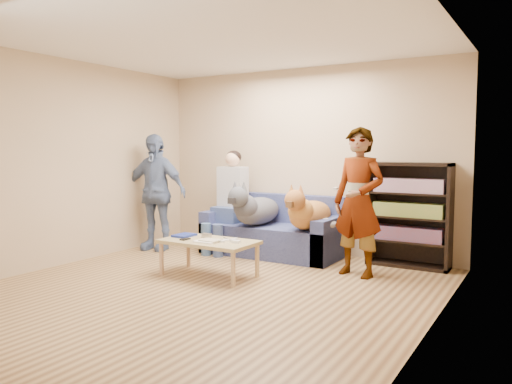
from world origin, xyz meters
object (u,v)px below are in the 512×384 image
Objects in this scene: camera_silver at (207,236)px; sofa at (274,234)px; bookshelf at (409,212)px; notebook_blue at (184,235)px; dog_tan at (308,213)px; person_seated at (229,197)px; coffee_table at (209,244)px; person_standing_left at (155,192)px; person_standing_right at (358,202)px; dog_gray at (254,209)px.

camera_silver is 1.34m from sofa.
sofa is 1.46× the size of bookshelf.
dog_tan is at bearing 47.15° from notebook_blue.
bookshelf reaches higher than camera_silver.
camera_silver is 0.08× the size of bookshelf.
person_seated is 1.25× the size of dog_tan.
notebook_blue reaches higher than coffee_table.
bookshelf is (3.45, 0.82, -0.16)m from person_standing_left.
sofa is (-1.41, 0.54, -0.58)m from person_standing_right.
sofa is at bearing 71.81° from notebook_blue.
coffee_table is at bearing -7.13° from notebook_blue.
bookshelf is at bearing 13.99° from dog_gray.
person_standing_left is 2.31m from dog_tan.
dog_tan reaches higher than coffee_table.
person_seated is at bearing -171.67° from bookshelf.
person_standing_right is 3.05m from person_standing_left.
dog_gray reaches higher than notebook_blue.
person_standing_right is at bearing -9.38° from person_standing_left.
person_standing_left reaches higher than notebook_blue.
bookshelf reaches higher than dog_gray.
coffee_table is (1.59, -0.85, -0.47)m from person_standing_left.
dog_tan is (1.08, 1.17, 0.21)m from notebook_blue.
person_standing_right is at bearing 24.65° from notebook_blue.
person_seated is at bearing -179.13° from person_standing_right.
person_standing_left is 1.84m from sofa.
person_seated is (0.98, 0.46, -0.07)m from person_standing_left.
dog_tan is 0.90× the size of bookshelf.
sofa is at bearing 171.21° from person_standing_right.
camera_silver is at bearing -36.90° from person_standing_left.
dog_tan is at bearing 60.73° from coffee_table.
person_standing_left is at bearing -166.90° from person_standing_right.
coffee_table is at bearing -136.20° from person_standing_right.
camera_silver is (0.28, 0.07, 0.01)m from notebook_blue.
notebook_blue is 0.20× the size of bookshelf.
person_standing_left is at bearing -154.74° from person_seated.
person_standing_right is 1.79m from coffee_table.
camera_silver is (1.47, -0.73, -0.40)m from person_standing_left.
bookshelf is (1.96, 0.49, 0.03)m from dog_gray.
bookshelf is at bearing 21.40° from dog_tan.
coffee_table is at bearing -92.28° from sofa.
camera_silver is 0.07× the size of person_seated.
person_standing_right reaches higher than bookshelf.
dog_gray is at bearing 75.49° from notebook_blue.
camera_silver is at bearing -126.18° from dog_tan.
dog_gray reaches higher than dog_tan.
notebook_blue is at bearing -108.19° from sofa.
bookshelf reaches higher than sofa.
dog_tan is (1.28, -0.10, -0.13)m from person_seated.
person_seated reaches higher than dog_gray.
person_seated reaches higher than dog_tan.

